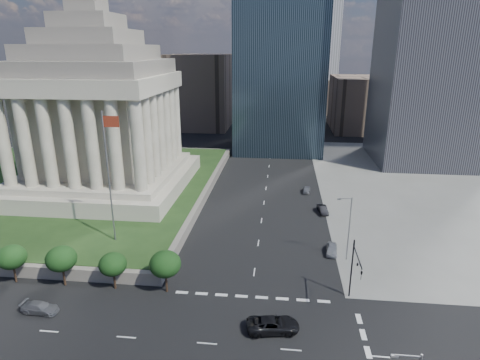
# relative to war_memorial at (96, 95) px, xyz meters

# --- Properties ---
(ground) EXTENTS (500.00, 500.00, 0.00)m
(ground) POSITION_rel_war_memorial_xyz_m (34.00, 52.00, -21.40)
(ground) COLOR black
(ground) RESTS_ON ground
(sidewalk_ne) EXTENTS (68.00, 90.00, 0.03)m
(sidewalk_ne) POSITION_rel_war_memorial_xyz_m (80.00, 12.00, -21.38)
(sidewalk_ne) COLOR slate
(sidewalk_ne) RESTS_ON ground
(plaza_terrace) EXTENTS (66.00, 70.00, 1.80)m
(plaza_terrace) POSITION_rel_war_memorial_xyz_m (-11.00, 2.00, -20.50)
(plaza_terrace) COLOR #645E55
(plaza_terrace) RESTS_ON ground
(plaza_lawn) EXTENTS (64.00, 68.00, 0.10)m
(plaza_lawn) POSITION_rel_war_memorial_xyz_m (-11.00, 2.00, -19.55)
(plaza_lawn) COLOR #1D3616
(plaza_lawn) RESTS_ON plaza_terrace
(war_memorial) EXTENTS (34.00, 34.00, 39.00)m
(war_memorial) POSITION_rel_war_memorial_xyz_m (0.00, 0.00, 0.00)
(war_memorial) COLOR gray
(war_memorial) RESTS_ON plaza_lawn
(flagpole) EXTENTS (2.52, 0.24, 20.00)m
(flagpole) POSITION_rel_war_memorial_xyz_m (12.17, -24.00, -8.29)
(flagpole) COLOR slate
(flagpole) RESTS_ON plaza_lawn
(midrise_glass) EXTENTS (26.00, 26.00, 60.00)m
(midrise_glass) POSITION_rel_war_memorial_xyz_m (36.00, 47.00, 8.60)
(midrise_glass) COLOR black
(midrise_glass) RESTS_ON ground
(building_filler_ne) EXTENTS (20.00, 30.00, 20.00)m
(building_filler_ne) POSITION_rel_war_memorial_xyz_m (66.00, 82.00, -11.40)
(building_filler_ne) COLOR brown
(building_filler_ne) RESTS_ON ground
(building_filler_nw) EXTENTS (24.00, 30.00, 28.00)m
(building_filler_nw) POSITION_rel_war_memorial_xyz_m (4.00, 82.00, -7.40)
(building_filler_nw) COLOR brown
(building_filler_nw) RESTS_ON ground
(traffic_signal_ne) EXTENTS (0.30, 5.74, 8.00)m
(traffic_signal_ne) POSITION_rel_war_memorial_xyz_m (46.50, -34.30, -16.15)
(traffic_signal_ne) COLOR black
(traffic_signal_ne) RESTS_ON ground
(street_lamp_north) EXTENTS (2.13, 0.22, 10.00)m
(street_lamp_north) POSITION_rel_war_memorial_xyz_m (47.33, -23.00, -15.74)
(street_lamp_north) COLOR slate
(street_lamp_north) RESTS_ON ground
(pickup_truck) EXTENTS (6.27, 3.64, 1.64)m
(pickup_truck) POSITION_rel_war_memorial_xyz_m (36.99, -40.19, -20.58)
(pickup_truck) COLOR black
(pickup_truck) RESTS_ON ground
(suv_grey) EXTENTS (2.10, 4.62, 1.31)m
(suv_grey) POSITION_rel_war_memorial_xyz_m (9.10, -39.88, -20.74)
(suv_grey) COLOR #58595F
(suv_grey) RESTS_ON ground
(parked_sedan_near) EXTENTS (2.13, 4.29, 1.40)m
(parked_sedan_near) POSITION_rel_war_memorial_xyz_m (45.50, -21.24, -20.70)
(parked_sedan_near) COLOR #9A9CA2
(parked_sedan_near) RESTS_ON ground
(parked_sedan_mid) EXTENTS (4.39, 2.08, 1.39)m
(parked_sedan_mid) POSITION_rel_war_memorial_xyz_m (45.50, -5.16, -20.70)
(parked_sedan_mid) COLOR black
(parked_sedan_mid) RESTS_ON ground
(parked_sedan_far) EXTENTS (1.95, 3.86, 1.26)m
(parked_sedan_far) POSITION_rel_war_memorial_xyz_m (43.00, 6.12, -20.77)
(parked_sedan_far) COLOR slate
(parked_sedan_far) RESTS_ON ground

